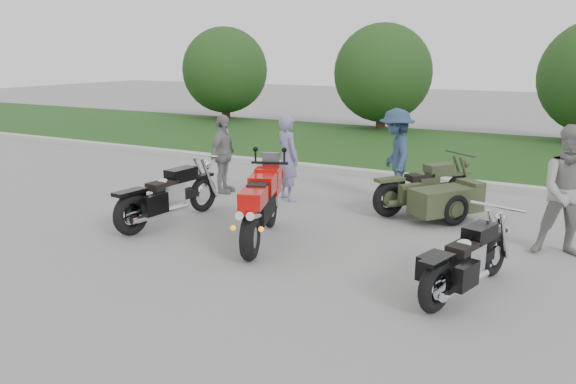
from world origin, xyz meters
The scene contains 13 objects.
ground centered at (0.00, 0.00, 0.00)m, with size 80.00×80.00×0.00m, color gray.
curb centered at (0.00, 6.00, 0.07)m, with size 60.00×0.30×0.15m, color #B2B0A8.
grass_strip centered at (0.00, 10.15, 0.07)m, with size 60.00×8.00×0.14m, color #25511C.
tree_far_left centered at (-10.00, 13.50, 2.19)m, with size 3.60×3.60×4.00m.
tree_mid_left centered at (-3.00, 13.50, 2.19)m, with size 3.60×3.60×4.00m.
sportbike_red centered at (-0.50, 0.51, 0.64)m, with size 0.96×2.23×1.09m.
cruiser_left centered at (-2.49, 0.61, 0.47)m, with size 0.50×2.41×0.93m.
cruiser_right centered at (2.72, 0.01, 0.42)m, with size 0.73×2.10×0.83m.
cruiser_sidecar centered at (1.58, 3.22, 0.42)m, with size 1.87×2.15×0.89m.
person_stripe centered at (-1.41, 3.11, 0.87)m, with size 0.64×0.42×1.74m, color #7D77A2.
person_grey centered at (3.77, 2.15, 0.97)m, with size 0.95×0.74×1.95m, color gray.
person_denim centered at (0.57, 3.97, 0.94)m, with size 1.21×0.70×1.88m, color navy.
person_back centered at (-2.90, 2.98, 0.84)m, with size 0.98×0.41×1.67m, color gray.
Camera 1 is at (3.86, -6.73, 2.94)m, focal length 35.00 mm.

